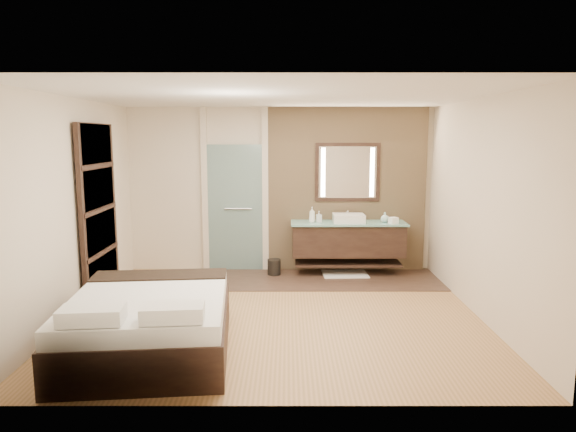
{
  "coord_description": "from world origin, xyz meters",
  "views": [
    {
      "loc": [
        0.12,
        -6.24,
        2.22
      ],
      "look_at": [
        0.12,
        0.6,
        1.17
      ],
      "focal_mm": 32.0,
      "sensor_mm": 36.0,
      "label": 1
    }
  ],
  "objects_px": {
    "vanity": "(348,239)",
    "waste_bin": "(274,267)",
    "bed": "(150,323)",
    "mirror_unit": "(348,172)"
  },
  "relations": [
    {
      "from": "vanity",
      "to": "mirror_unit",
      "type": "distance_m",
      "value": 1.1
    },
    {
      "from": "mirror_unit",
      "to": "bed",
      "type": "xyz_separation_m",
      "value": [
        -2.41,
        -3.31,
        -1.33
      ]
    },
    {
      "from": "vanity",
      "to": "bed",
      "type": "relative_size",
      "value": 0.87
    },
    {
      "from": "waste_bin",
      "to": "mirror_unit",
      "type": "bearing_deg",
      "value": 14.33
    },
    {
      "from": "bed",
      "to": "mirror_unit",
      "type": "bearing_deg",
      "value": 48.77
    },
    {
      "from": "vanity",
      "to": "bed",
      "type": "distance_m",
      "value": 3.91
    },
    {
      "from": "vanity",
      "to": "waste_bin",
      "type": "height_order",
      "value": "vanity"
    },
    {
      "from": "mirror_unit",
      "to": "waste_bin",
      "type": "xyz_separation_m",
      "value": [
        -1.2,
        -0.31,
        -1.52
      ]
    },
    {
      "from": "vanity",
      "to": "waste_bin",
      "type": "xyz_separation_m",
      "value": [
        -1.2,
        -0.07,
        -0.45
      ]
    },
    {
      "from": "waste_bin",
      "to": "vanity",
      "type": "bearing_deg",
      "value": 3.24
    }
  ]
}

